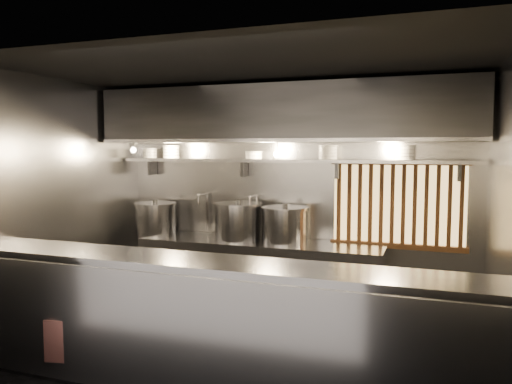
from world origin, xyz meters
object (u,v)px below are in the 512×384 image
Objects in this scene: heat_lamp at (132,145)px; stock_pot_right at (238,221)px; pendant_bulb at (277,154)px; stock_pot_mid at (285,225)px; stock_pot_left at (156,218)px.

heat_lamp reaches higher than stock_pot_right.
pendant_bulb reaches higher than stock_pot_mid.
stock_pot_mid is (1.77, 0.02, 0.01)m from stock_pot_left.
stock_pot_mid is 0.60m from stock_pot_right.
stock_pot_left is 0.83× the size of stock_pot_right.
heat_lamp is 1.64m from stock_pot_right.
stock_pot_left is (0.15, 0.28, -0.96)m from heat_lamp.
pendant_bulb is 0.26× the size of stock_pot_right.
heat_lamp is 1.83m from pendant_bulb.
pendant_bulb is at bearing 11.00° from heat_lamp.
heat_lamp is at bearing -167.86° from stock_pot_right.
stock_pot_right is (1.32, 0.28, -0.94)m from heat_lamp.
pendant_bulb is at bearing 2.53° from stock_pot_left.
pendant_bulb is at bearing 154.64° from stock_pot_mid.
heat_lamp reaches higher than pendant_bulb.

